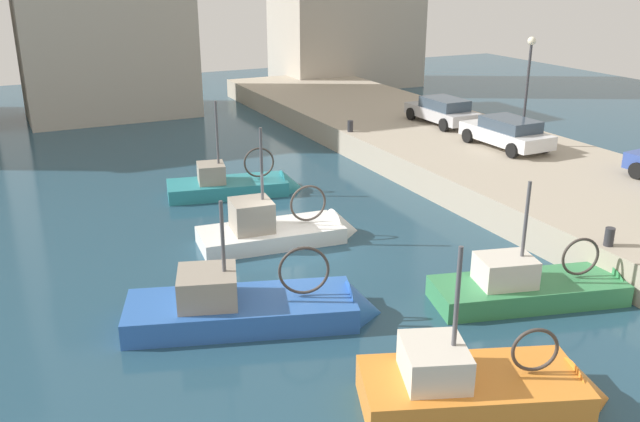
# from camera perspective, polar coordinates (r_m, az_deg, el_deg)

# --- Properties ---
(water_surface) EXTENTS (80.00, 80.00, 0.00)m
(water_surface) POSITION_cam_1_polar(r_m,az_deg,el_deg) (22.47, -2.01, -3.53)
(water_surface) COLOR navy
(water_surface) RESTS_ON ground
(quay_wall) EXTENTS (9.00, 56.00, 1.20)m
(quay_wall) POSITION_cam_1_polar(r_m,az_deg,el_deg) (28.57, 19.58, 1.78)
(quay_wall) COLOR #ADA08C
(quay_wall) RESTS_ON ground
(fishing_boat_teal) EXTENTS (5.85, 2.90, 4.74)m
(fishing_boat_teal) POSITION_cam_1_polar(r_m,az_deg,el_deg) (28.41, -6.87, 1.67)
(fishing_boat_teal) COLOR teal
(fishing_boat_teal) RESTS_ON ground
(fishing_boat_blue) EXTENTS (7.07, 3.95, 4.37)m
(fishing_boat_blue) POSITION_cam_1_polar(r_m,az_deg,el_deg) (18.39, -5.34, -8.82)
(fishing_boat_blue) COLOR #2D60B7
(fishing_boat_blue) RESTS_ON ground
(fishing_boat_white) EXTENTS (5.78, 2.62, 4.92)m
(fishing_boat_white) POSITION_cam_1_polar(r_m,az_deg,el_deg) (23.40, -3.12, -2.15)
(fishing_boat_white) COLOR white
(fishing_boat_white) RESTS_ON ground
(fishing_boat_green) EXTENTS (6.40, 3.26, 4.37)m
(fishing_boat_green) POSITION_cam_1_polar(r_m,az_deg,el_deg) (20.39, 17.87, -6.75)
(fishing_boat_green) COLOR #388951
(fishing_boat_green) RESTS_ON ground
(fishing_boat_orange) EXTENTS (5.81, 3.76, 4.68)m
(fishing_boat_orange) POSITION_cam_1_polar(r_m,az_deg,el_deg) (15.60, 13.71, -15.18)
(fishing_boat_orange) COLOR orange
(fishing_boat_orange) RESTS_ON ground
(parked_car_silver) EXTENTS (2.02, 4.32, 1.35)m
(parked_car_silver) POSITION_cam_1_polar(r_m,az_deg,el_deg) (35.79, 10.21, 8.28)
(parked_car_silver) COLOR #B7B7BC
(parked_car_silver) RESTS_ON quay_wall
(parked_car_white) EXTENTS (2.12, 4.41, 1.36)m
(parked_car_white) POSITION_cam_1_polar(r_m,az_deg,el_deg) (31.61, 15.38, 6.37)
(parked_car_white) COLOR silver
(parked_car_white) RESTS_ON quay_wall
(mooring_bollard_south) EXTENTS (0.28, 0.28, 0.55)m
(mooring_bollard_south) POSITION_cam_1_polar(r_m,az_deg,el_deg) (21.57, 23.06, -2.00)
(mooring_bollard_south) COLOR #2D2D33
(mooring_bollard_south) RESTS_ON quay_wall
(mooring_bollard_mid) EXTENTS (0.28, 0.28, 0.55)m
(mooring_bollard_mid) POSITION_cam_1_polar(r_m,az_deg,el_deg) (33.67, 2.55, 7.11)
(mooring_bollard_mid) COLOR #2D2D33
(mooring_bollard_mid) RESTS_ON quay_wall
(quay_streetlamp) EXTENTS (0.36, 0.36, 4.83)m
(quay_streetlamp) POSITION_cam_1_polar(r_m,az_deg,el_deg) (31.66, 17.05, 10.94)
(quay_streetlamp) COLOR #38383D
(quay_streetlamp) RESTS_ON quay_wall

